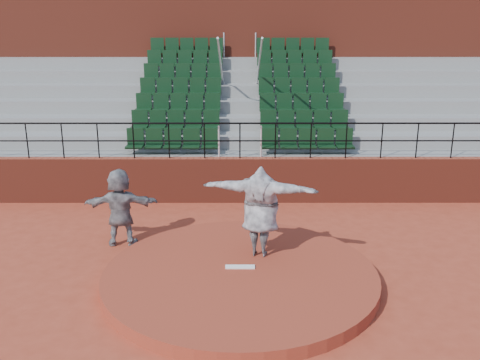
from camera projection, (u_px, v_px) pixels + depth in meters
name	position (u px, v px, depth m)	size (l,w,h in m)	color
ground	(240.00, 282.00, 10.78)	(90.00, 90.00, 0.00)	#9D3923
pitchers_mound	(240.00, 276.00, 10.74)	(5.50, 5.50, 0.25)	maroon
pitching_rubber	(240.00, 267.00, 10.84)	(0.60, 0.15, 0.03)	white
boundary_wall	(240.00, 180.00, 15.37)	(24.00, 0.30, 1.30)	maroon
wall_railing	(240.00, 133.00, 14.98)	(24.04, 0.05, 1.03)	black
seating_deck	(240.00, 128.00, 18.64)	(24.00, 5.97, 4.63)	gray
press_box_facade	(240.00, 58.00, 21.81)	(24.00, 3.00, 7.10)	maroon
pitcher	(260.00, 211.00, 11.18)	(2.41, 0.66, 1.96)	black
fielder	(120.00, 207.00, 12.35)	(1.70, 0.54, 1.84)	black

